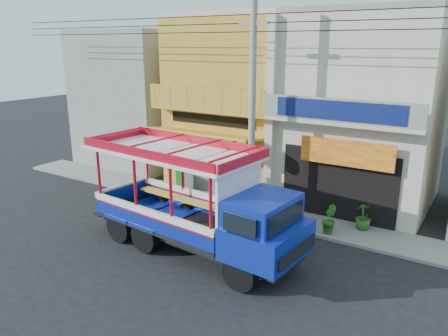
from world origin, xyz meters
name	(u,v)px	position (x,y,z in m)	size (l,w,h in m)	color
ground	(228,257)	(0.00, 0.00, 0.00)	(90.00, 90.00, 0.00)	black
sidewalk	(280,217)	(0.00, 4.00, 0.06)	(30.00, 2.00, 0.12)	slate
shophouse_left	(245,101)	(-4.00, 7.96, 4.11)	(6.00, 7.50, 8.24)	#BF802A
shophouse_right	(365,110)	(2.00, 7.96, 4.11)	(6.00, 6.75, 8.24)	beige
party_pilaster	(270,116)	(-1.00, 4.85, 4.00)	(0.35, 0.30, 8.00)	beige
filler_building_left	(142,98)	(-11.00, 8.00, 3.80)	(6.00, 6.00, 7.60)	gray
utility_pole	(256,95)	(-0.85, 3.30, 5.03)	(28.00, 0.26, 9.00)	gray
songthaew_truck	(207,206)	(-0.65, -0.30, 1.79)	(8.16, 3.25, 3.72)	black
green_sign	(180,182)	(-5.38, 4.29, 0.55)	(0.65, 0.48, 1.02)	black
potted_plant_b	(329,219)	(2.23, 3.43, 0.66)	(0.59, 0.48, 1.07)	#2C601B
potted_plant_c	(363,216)	(3.22, 4.45, 0.64)	(0.58, 0.58, 1.04)	#2C601B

